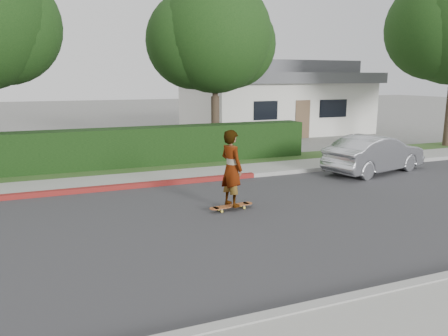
{
  "coord_description": "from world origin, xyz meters",
  "views": [
    {
      "loc": [
        -5.25,
        -8.9,
        3.3
      ],
      "look_at": [
        -1.12,
        1.43,
        1.0
      ],
      "focal_mm": 35.0,
      "sensor_mm": 36.0,
      "label": 1
    }
  ],
  "objects": [
    {
      "name": "skateboarder",
      "position": [
        -1.12,
        0.93,
        1.09
      ],
      "size": [
        0.65,
        0.81,
        1.93
      ],
      "primitive_type": "imported",
      "rotation": [
        0.0,
        0.0,
        1.86
      ],
      "color": "white",
      "rests_on": "skateboard"
    },
    {
      "name": "curb_near",
      "position": [
        0.0,
        -4.1,
        0.07
      ],
      "size": [
        60.0,
        0.2,
        0.15
      ],
      "primitive_type": "cube",
      "color": "#9E9E99",
      "rests_on": "ground"
    },
    {
      "name": "ground",
      "position": [
        0.0,
        0.0,
        0.0
      ],
      "size": [
        120.0,
        120.0,
        0.0
      ],
      "primitive_type": "plane",
      "color": "slate",
      "rests_on": "ground"
    },
    {
      "name": "hedge",
      "position": [
        -3.0,
        7.2,
        0.75
      ],
      "size": [
        15.0,
        1.0,
        1.5
      ],
      "primitive_type": "cube",
      "color": "black",
      "rests_on": "ground"
    },
    {
      "name": "sidewalk_far",
      "position": [
        0.0,
        5.0,
        0.06
      ],
      "size": [
        60.0,
        1.6,
        0.12
      ],
      "primitive_type": "cube",
      "color": "gray",
      "rests_on": "ground"
    },
    {
      "name": "road",
      "position": [
        0.0,
        0.0,
        0.01
      ],
      "size": [
        60.0,
        8.0,
        0.01
      ],
      "primitive_type": "cube",
      "color": "#2D2D30",
      "rests_on": "ground"
    },
    {
      "name": "house",
      "position": [
        8.0,
        16.0,
        2.1
      ],
      "size": [
        10.6,
        8.6,
        4.3
      ],
      "color": "beige",
      "rests_on": "ground"
    },
    {
      "name": "curb_red_section",
      "position": [
        -5.0,
        4.1,
        0.08
      ],
      "size": [
        12.0,
        0.21,
        0.15
      ],
      "primitive_type": "cube",
      "color": "maroon",
      "rests_on": "ground"
    },
    {
      "name": "skateboard",
      "position": [
        -1.12,
        0.93,
        0.11
      ],
      "size": [
        1.24,
        0.39,
        0.11
      ],
      "rotation": [
        0.0,
        0.0,
        0.12
      ],
      "color": "gold",
      "rests_on": "ground"
    },
    {
      "name": "tree_center",
      "position": [
        1.49,
        9.19,
        4.9
      ],
      "size": [
        5.66,
        4.84,
        7.44
      ],
      "color": "#33261C",
      "rests_on": "ground"
    },
    {
      "name": "curb_far",
      "position": [
        0.0,
        4.1,
        0.07
      ],
      "size": [
        60.0,
        0.2,
        0.15
      ],
      "primitive_type": "cube",
      "color": "#9E9E99",
      "rests_on": "ground"
    },
    {
      "name": "car_silver",
      "position": [
        5.34,
        3.21,
        0.67
      ],
      "size": [
        4.26,
        2.32,
        1.33
      ],
      "primitive_type": "imported",
      "rotation": [
        0.0,
        0.0,
        1.81
      ],
      "color": "#B4B6BC",
      "rests_on": "ground"
    },
    {
      "name": "planting_strip",
      "position": [
        0.0,
        6.6,
        0.05
      ],
      "size": [
        60.0,
        1.6,
        0.1
      ],
      "primitive_type": "cube",
      "color": "#2D4C1E",
      "rests_on": "ground"
    }
  ]
}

